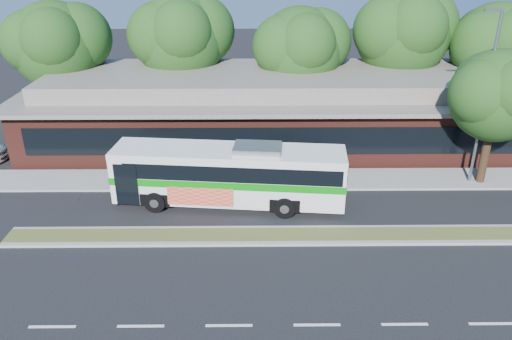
{
  "coord_description": "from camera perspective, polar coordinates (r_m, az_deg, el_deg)",
  "views": [
    {
      "loc": [
        -2.21,
        -18.24,
        11.85
      ],
      "look_at": [
        -2.0,
        3.39,
        2.0
      ],
      "focal_mm": 35.0,
      "sensor_mm": 36.0,
      "label": 1
    }
  ],
  "objects": [
    {
      "name": "sidewalk",
      "position": [
        27.41,
        4.11,
        -1.07
      ],
      "size": [
        44.0,
        2.6,
        0.12
      ],
      "primitive_type": "cube",
      "color": "gray",
      "rests_on": "ground"
    },
    {
      "name": "lamp_post",
      "position": [
        27.83,
        24.72,
        7.79
      ],
      "size": [
        0.93,
        0.18,
        9.07
      ],
      "color": "slate",
      "rests_on": "ground"
    },
    {
      "name": "tree_bg_d",
      "position": [
        36.42,
        17.04,
        14.88
      ],
      "size": [
        6.91,
        6.2,
        9.37
      ],
      "color": "black",
      "rests_on": "ground"
    },
    {
      "name": "plaza_building",
      "position": [
        32.79,
        3.35,
        7.19
      ],
      "size": [
        33.2,
        11.2,
        4.45
      ],
      "color": "#4F1F19",
      "rests_on": "ground"
    },
    {
      "name": "sidewalk_tree",
      "position": [
        28.29,
        26.4,
        7.88
      ],
      "size": [
        5.21,
        4.68,
        7.21
      ],
      "color": "black",
      "rests_on": "ground"
    },
    {
      "name": "tree_bg_b",
      "position": [
        35.13,
        -7.96,
        14.9
      ],
      "size": [
        6.69,
        6.0,
        9.0
      ],
      "color": "black",
      "rests_on": "ground"
    },
    {
      "name": "ground",
      "position": [
        21.87,
        5.39,
        -8.46
      ],
      "size": [
        120.0,
        120.0,
        0.0
      ],
      "primitive_type": "plane",
      "color": "black",
      "rests_on": "ground"
    },
    {
      "name": "tree_bg_a",
      "position": [
        36.1,
        -21.2,
        13.35
      ],
      "size": [
        6.47,
        5.8,
        8.63
      ],
      "color": "black",
      "rests_on": "ground"
    },
    {
      "name": "tree_bg_c",
      "position": [
        34.15,
        5.68,
        13.8
      ],
      "size": [
        6.24,
        5.6,
        8.26
      ],
      "color": "black",
      "rests_on": "ground"
    },
    {
      "name": "tree_bg_e",
      "position": [
        37.79,
        26.24,
        12.75
      ],
      "size": [
        6.47,
        5.8,
        8.5
      ],
      "color": "black",
      "rests_on": "ground"
    },
    {
      "name": "transit_bus",
      "position": [
        24.26,
        -3.01,
        -0.14
      ],
      "size": [
        11.41,
        3.55,
        3.16
      ],
      "rotation": [
        0.0,
        0.0,
        -0.1
      ],
      "color": "silver",
      "rests_on": "ground"
    },
    {
      "name": "median_strip",
      "position": [
        22.33,
        5.24,
        -7.46
      ],
      "size": [
        26.0,
        1.1,
        0.15
      ],
      "primitive_type": "cube",
      "color": "#474E21",
      "rests_on": "ground"
    }
  ]
}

